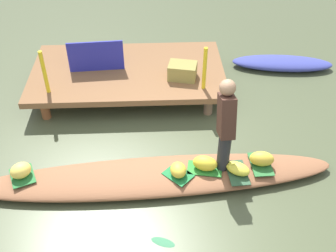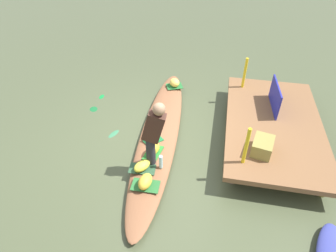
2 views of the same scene
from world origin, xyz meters
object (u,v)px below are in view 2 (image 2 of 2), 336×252
(banana_bunch_0, at_px, (145,181))
(produce_crate, at_px, (263,146))
(vendor_boat, at_px, (160,134))
(market_banner, at_px, (275,97))
(banana_bunch_2, at_px, (153,136))
(water_bottle, at_px, (161,162))
(vendor_person, at_px, (154,132))
(banana_bunch_4, at_px, (142,166))
(banana_bunch_1, at_px, (175,83))
(banana_bunch_3, at_px, (153,149))

(banana_bunch_0, relative_size, produce_crate, 0.73)
(vendor_boat, bearing_deg, market_banner, 109.77)
(banana_bunch_2, bearing_deg, banana_bunch_0, 7.40)
(vendor_boat, relative_size, market_banner, 5.28)
(banana_bunch_2, relative_size, water_bottle, 0.96)
(banana_bunch_2, bearing_deg, vendor_person, 16.90)
(water_bottle, xyz_separation_m, market_banner, (-1.86, 1.94, 0.35))
(vendor_person, relative_size, water_bottle, 4.84)
(water_bottle, bearing_deg, vendor_person, -122.55)
(banana_bunch_4, bearing_deg, vendor_person, 136.03)
(market_banner, bearing_deg, banana_bunch_1, -113.99)
(banana_bunch_0, height_order, produce_crate, produce_crate)
(banana_bunch_3, relative_size, water_bottle, 1.24)
(banana_bunch_1, xyz_separation_m, banana_bunch_4, (2.76, -0.07, -0.02))
(banana_bunch_2, distance_m, produce_crate, 1.97)
(banana_bunch_0, relative_size, market_banner, 0.36)
(vendor_boat, bearing_deg, water_bottle, 10.73)
(vendor_boat, height_order, banana_bunch_3, banana_bunch_3)
(banana_bunch_1, distance_m, produce_crate, 2.89)
(vendor_person, bearing_deg, vendor_boat, -172.98)
(banana_bunch_0, xyz_separation_m, banana_bunch_2, (-1.10, -0.14, -0.01))
(water_bottle, bearing_deg, banana_bunch_3, -145.68)
(banana_bunch_4, xyz_separation_m, market_banner, (-1.97, 2.24, 0.40))
(vendor_person, bearing_deg, banana_bunch_2, -163.10)
(vendor_boat, xyz_separation_m, banana_bunch_0, (1.40, 0.07, 0.19))
(banana_bunch_2, xyz_separation_m, banana_bunch_3, (0.35, 0.09, 0.01))
(market_banner, bearing_deg, banana_bunch_0, -46.12)
(water_bottle, bearing_deg, banana_bunch_4, -71.06)
(banana_bunch_3, xyz_separation_m, water_bottle, (0.31, 0.21, 0.03))
(market_banner, bearing_deg, banana_bunch_3, -57.95)
(banana_bunch_4, bearing_deg, banana_bunch_3, 167.48)
(market_banner, bearing_deg, banana_bunch_2, -65.60)
(vendor_person, distance_m, market_banner, 2.74)
(banana_bunch_2, relative_size, produce_crate, 0.57)
(produce_crate, bearing_deg, banana_bunch_1, -139.35)
(vendor_person, distance_m, produce_crate, 1.85)
(banana_bunch_0, distance_m, banana_bunch_3, 0.75)
(banana_bunch_0, height_order, banana_bunch_2, banana_bunch_0)
(vendor_boat, height_order, water_bottle, water_bottle)
(banana_bunch_0, xyz_separation_m, banana_bunch_1, (-3.10, -0.07, 0.00))
(water_bottle, height_order, market_banner, market_banner)
(banana_bunch_3, height_order, banana_bunch_4, banana_bunch_3)
(banana_bunch_3, xyz_separation_m, market_banner, (-1.56, 2.15, 0.38))
(vendor_person, xyz_separation_m, market_banner, (-1.78, 2.06, -0.23))
(banana_bunch_0, relative_size, banana_bunch_2, 1.28)
(banana_bunch_1, bearing_deg, water_bottle, 4.97)
(banana_bunch_2, height_order, vendor_person, vendor_person)
(banana_bunch_2, bearing_deg, market_banner, 118.27)
(banana_bunch_0, relative_size, banana_bunch_3, 1.00)
(vendor_boat, distance_m, banana_bunch_1, 1.72)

